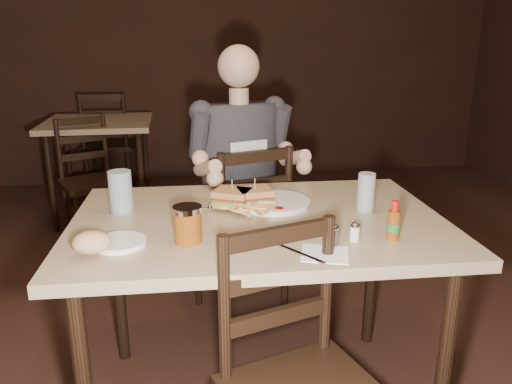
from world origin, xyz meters
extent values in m
plane|color=#321C13|center=(0.00, 3.50, 1.40)|extent=(6.00, 0.00, 6.00)
cube|color=tan|center=(0.03, 0.13, 0.75)|extent=(1.35, 0.94, 0.04)
cylinder|color=black|center=(-0.51, 0.50, 0.36)|extent=(0.05, 0.05, 0.73)
cylinder|color=black|center=(0.57, -0.25, 0.36)|extent=(0.05, 0.05, 0.73)
cylinder|color=black|center=(0.61, 0.44, 0.36)|extent=(0.05, 0.05, 0.73)
cube|color=tan|center=(-0.81, 2.48, 0.75)|extent=(0.81, 0.81, 0.04)
cylinder|color=black|center=(-1.13, 2.17, 0.36)|extent=(0.04, 0.04, 0.73)
cylinder|color=black|center=(-1.12, 2.81, 0.36)|extent=(0.04, 0.04, 0.73)
cylinder|color=black|center=(-0.49, 2.16, 0.36)|extent=(0.04, 0.04, 0.73)
cylinder|color=black|center=(-0.48, 2.80, 0.36)|extent=(0.04, 0.04, 0.73)
cylinder|color=white|center=(0.11, 0.25, 0.78)|extent=(0.28, 0.28, 0.02)
ellipsoid|color=maroon|center=(0.11, 0.16, 0.79)|extent=(0.04, 0.04, 0.01)
cylinder|color=silver|center=(-0.45, 0.27, 0.85)|extent=(0.09, 0.09, 0.15)
cylinder|color=silver|center=(0.43, 0.13, 0.84)|extent=(0.07, 0.07, 0.14)
cube|color=white|center=(0.17, -0.21, 0.77)|extent=(0.17, 0.16, 0.00)
cube|color=silver|center=(0.09, -0.20, 0.78)|extent=(0.12, 0.17, 0.00)
cube|color=silver|center=(0.01, -0.06, 0.78)|extent=(0.01, 0.15, 0.00)
cylinder|color=white|center=(-0.43, -0.04, 0.78)|extent=(0.16, 0.16, 0.01)
ellipsoid|color=tan|center=(-0.50, -0.11, 0.81)|extent=(0.12, 0.10, 0.07)
camera|label=1|loc=(-0.26, -1.50, 1.38)|focal=35.00mm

